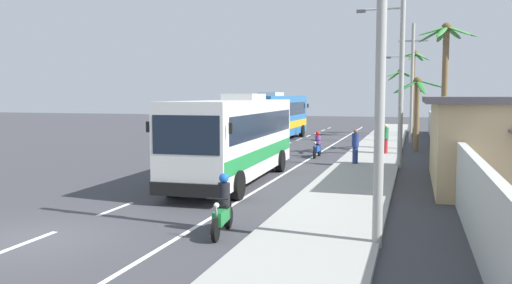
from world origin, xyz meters
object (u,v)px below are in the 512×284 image
at_px(coach_bus_far_lane, 276,116).
at_px(utility_pole_mid, 400,57).
at_px(motorcycle_trailing, 317,146).
at_px(palm_third, 414,72).
at_px(utility_pole_far, 411,80).
at_px(palm_fourth, 400,87).
at_px(motorcycle_beside_bus, 223,210).
at_px(utility_pole_nearest, 381,45).
at_px(palm_second, 417,100).
at_px(pedestrian_near_kerb, 355,146).
at_px(pedestrian_midwalk, 386,138).
at_px(palm_nearest, 445,67).
at_px(coach_bus_foreground, 235,136).

bearing_deg(coach_bus_far_lane, utility_pole_mid, -53.78).
distance_m(motorcycle_trailing, palm_third, 18.15).
relative_size(utility_pole_far, palm_fourth, 1.47).
xyz_separation_m(motorcycle_beside_bus, utility_pole_nearest, (3.96, -0.04, 4.16)).
distance_m(motorcycle_trailing, palm_second, 8.00).
height_order(motorcycle_beside_bus, utility_pole_nearest, utility_pole_nearest).
relative_size(pedestrian_near_kerb, utility_pole_far, 0.20).
xyz_separation_m(motorcycle_trailing, palm_third, (5.31, 16.61, 5.03)).
relative_size(utility_pole_mid, palm_third, 1.38).
distance_m(motorcycle_beside_bus, pedestrian_midwalk, 19.82).
bearing_deg(palm_nearest, pedestrian_near_kerb, -130.56).
height_order(pedestrian_near_kerb, pedestrian_midwalk, pedestrian_midwalk).
height_order(pedestrian_midwalk, palm_fourth, palm_fourth).
bearing_deg(motorcycle_beside_bus, utility_pole_far, 81.17).
xyz_separation_m(palm_second, palm_fourth, (-1.45, 14.92, 1.07)).
height_order(coach_bus_far_lane, motorcycle_trailing, coach_bus_far_lane).
bearing_deg(palm_third, pedestrian_near_kerb, -97.76).
relative_size(motorcycle_beside_bus, pedestrian_midwalk, 1.11).
bearing_deg(pedestrian_near_kerb, motorcycle_trailing, -154.90).
xyz_separation_m(motorcycle_trailing, palm_fourth, (4.13, 19.97, 3.78)).
distance_m(motorcycle_trailing, pedestrian_midwalk, 4.29).
xyz_separation_m(motorcycle_trailing, pedestrian_near_kerb, (2.59, -3.38, 0.43)).
bearing_deg(palm_nearest, motorcycle_trailing, -165.18).
bearing_deg(pedestrian_near_kerb, palm_nearest, 127.11).
relative_size(coach_bus_foreground, pedestrian_near_kerb, 6.20).
bearing_deg(pedestrian_near_kerb, palm_fourth, 163.89).
xyz_separation_m(coach_bus_foreground, motorcycle_trailing, (1.75, 9.62, -1.30)).
bearing_deg(motorcycle_beside_bus, coach_bus_foreground, 107.00).
distance_m(coach_bus_foreground, coach_bus_far_lane, 20.07).
bearing_deg(pedestrian_near_kerb, motorcycle_beside_bus, -19.80).
bearing_deg(coach_bus_far_lane, palm_fourth, 46.42).
relative_size(utility_pole_mid, palm_second, 2.16).
height_order(pedestrian_near_kerb, palm_second, palm_second).
relative_size(palm_second, palm_fourth, 0.79).
distance_m(coach_bus_far_lane, palm_nearest, 15.18).
bearing_deg(palm_nearest, coach_bus_far_lane, 146.06).
xyz_separation_m(coach_bus_foreground, palm_fourth, (5.88, 29.59, 2.48)).
height_order(pedestrian_midwalk, utility_pole_far, utility_pole_far).
height_order(coach_bus_far_lane, utility_pole_mid, utility_pole_mid).
relative_size(coach_bus_far_lane, palm_second, 2.56).
bearing_deg(utility_pole_mid, pedestrian_midwalk, 99.59).
bearing_deg(palm_second, pedestrian_near_kerb, -109.58).
height_order(utility_pole_nearest, palm_third, utility_pole_nearest).
bearing_deg(coach_bus_far_lane, pedestrian_midwalk, -42.40).
distance_m(motorcycle_trailing, pedestrian_near_kerb, 4.28).
relative_size(motorcycle_trailing, pedestrian_midwalk, 1.11).
bearing_deg(pedestrian_midwalk, coach_bus_foreground, -142.79).
bearing_deg(motorcycle_beside_bus, palm_second, 77.90).
height_order(pedestrian_midwalk, utility_pole_mid, utility_pole_mid).
bearing_deg(utility_pole_far, palm_nearest, -77.85).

